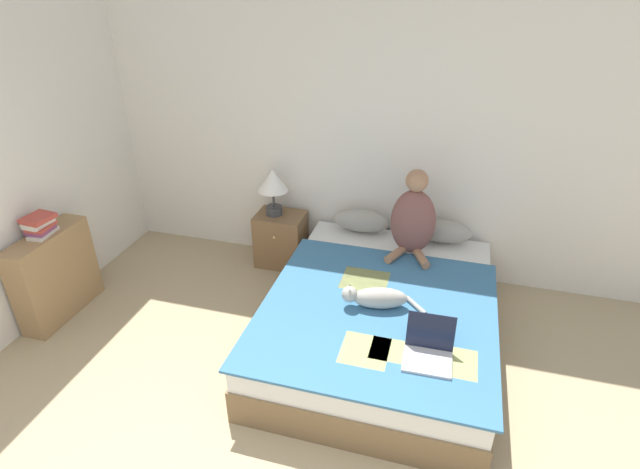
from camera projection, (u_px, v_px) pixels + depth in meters
wall_back at (364, 137)px, 4.40m from camera, size 5.78×0.05×2.55m
bed at (380, 318)px, 3.85m from camera, size 1.66×2.14×0.45m
pillow_near at (361, 221)px, 4.57m from camera, size 0.53×0.21×0.21m
pillow_far at (441, 231)px, 4.40m from camera, size 0.53×0.21×0.21m
person_sitting at (413, 219)px, 4.13m from camera, size 0.38×0.37×0.75m
cat_tabby at (376, 297)px, 3.57m from camera, size 0.61×0.27×0.17m
laptop_open at (429, 351)px, 3.12m from camera, size 0.31×0.30×0.25m
nightstand at (281, 239)px, 4.85m from camera, size 0.46×0.37×0.53m
table_lamp at (273, 183)px, 4.58m from camera, size 0.28×0.28×0.46m
bookshelf at (55, 275)px, 4.10m from camera, size 0.22×0.74×0.75m
book_stack_top at (40, 225)px, 3.88m from camera, size 0.21×0.24×0.16m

